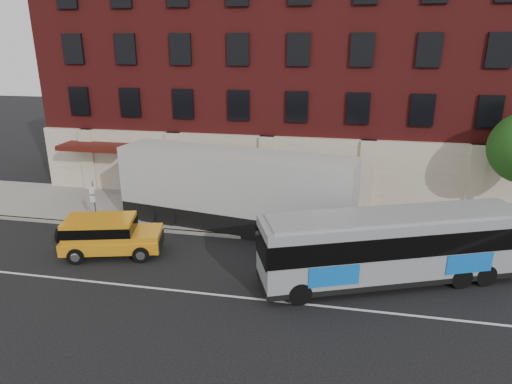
% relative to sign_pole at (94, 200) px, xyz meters
% --- Properties ---
extents(ground, '(120.00, 120.00, 0.00)m').
position_rel_sign_pole_xyz_m(ground, '(8.50, -6.15, -1.45)').
color(ground, black).
rests_on(ground, ground).
extents(sidewalk, '(60.00, 6.00, 0.15)m').
position_rel_sign_pole_xyz_m(sidewalk, '(8.50, 2.85, -1.38)').
color(sidewalk, gray).
rests_on(sidewalk, ground).
extents(kerb, '(60.00, 0.25, 0.15)m').
position_rel_sign_pole_xyz_m(kerb, '(8.50, -0.15, -1.38)').
color(kerb, gray).
rests_on(kerb, ground).
extents(lane_line, '(60.00, 0.12, 0.01)m').
position_rel_sign_pole_xyz_m(lane_line, '(8.50, -5.65, -1.45)').
color(lane_line, silver).
rests_on(lane_line, ground).
extents(building, '(30.00, 12.10, 15.00)m').
position_rel_sign_pole_xyz_m(building, '(8.49, 10.77, 6.13)').
color(building, maroon).
rests_on(building, sidewalk).
extents(sign_pole, '(0.30, 0.20, 2.50)m').
position_rel_sign_pole_xyz_m(sign_pole, '(0.00, 0.00, 0.00)').
color(sign_pole, slate).
rests_on(sign_pole, ground).
extents(city_bus, '(11.18, 6.23, 3.04)m').
position_rel_sign_pole_xyz_m(city_bus, '(15.29, -3.15, 0.22)').
color(city_bus, '#919599').
rests_on(city_bus, ground).
extents(yellow_suv, '(4.92, 2.95, 1.83)m').
position_rel_sign_pole_xyz_m(yellow_suv, '(2.43, -3.12, -0.40)').
color(yellow_suv, orange).
rests_on(yellow_suv, ground).
extents(shipping_container, '(12.85, 4.71, 4.20)m').
position_rel_sign_pole_xyz_m(shipping_container, '(7.56, 1.12, 0.63)').
color(shipping_container, black).
rests_on(shipping_container, ground).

